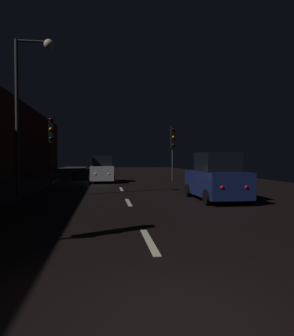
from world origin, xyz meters
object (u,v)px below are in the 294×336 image
Objects in this scene: traffic_light_far_right at (173,141)px; car_approaching_headlights at (102,170)px; car_parked_right_near at (216,178)px; traffic_light_far_left at (51,135)px; streetlamp_overhead at (27,93)px.

car_approaching_headlights is at bearing -88.85° from traffic_light_far_right.
car_approaching_headlights is (-5.83, -1.07, -2.36)m from traffic_light_far_right.
traffic_light_far_right is at bearing -3.63° from car_parked_right_near.
traffic_light_far_left is at bearing -78.37° from traffic_light_far_right.
traffic_light_far_left is at bearing -54.37° from car_approaching_headlights.
streetlamp_overhead reaches higher than car_approaching_headlights.
traffic_light_far_right is 1.11× the size of car_parked_right_near.
traffic_light_far_left is at bearing 91.94° from streetlamp_overhead.
traffic_light_far_left is 1.17× the size of car_approaching_headlights.
car_parked_right_near is (8.48, -9.13, -2.52)m from traffic_light_far_left.
streetlamp_overhead reaches higher than traffic_light_far_left.
traffic_light_far_left reaches higher than traffic_light_far_right.
car_approaching_headlights is 12.65m from car_parked_right_near.
traffic_light_far_left is 12.71m from car_parked_right_near.
car_parked_right_near is (8.22, -1.53, -3.80)m from streetlamp_overhead.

